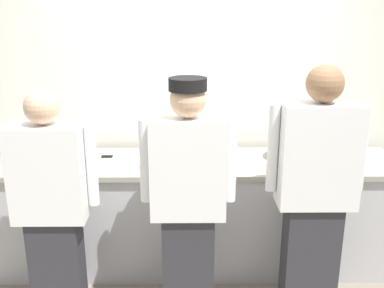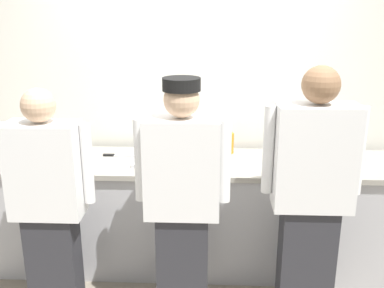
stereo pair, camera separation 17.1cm
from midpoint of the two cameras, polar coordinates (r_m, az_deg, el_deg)
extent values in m
plane|color=slate|center=(3.54, 0.96, -18.07)|extent=(9.00, 9.00, 0.00)
cube|color=silver|center=(3.79, 1.42, 6.63)|extent=(5.10, 0.10, 2.70)
cube|color=#B2B2B7|center=(3.63, 1.16, -9.21)|extent=(3.19, 0.63, 0.86)
cube|color=gray|center=(3.45, 1.20, -2.53)|extent=(3.25, 0.68, 0.04)
cube|color=#2D2D33|center=(3.18, -15.73, -14.96)|extent=(0.32, 0.20, 0.77)
cube|color=white|center=(2.88, -16.83, -3.26)|extent=(0.45, 0.24, 0.61)
cylinder|color=white|center=(3.00, -21.31, -2.29)|extent=(0.07, 0.07, 0.52)
cylinder|color=white|center=(2.84, -11.67, -2.56)|extent=(0.07, 0.07, 0.52)
sphere|color=tan|center=(2.77, -17.56, 4.78)|extent=(0.21, 0.21, 0.21)
cube|color=#2D2D33|center=(3.03, 0.47, -15.76)|extent=(0.33, 0.20, 0.79)
cube|color=white|center=(2.71, 0.51, -3.11)|extent=(0.46, 0.24, 0.63)
cylinder|color=white|center=(2.76, -4.98, -2.11)|extent=(0.07, 0.07, 0.53)
cylinder|color=white|center=(2.74, 6.09, -2.27)|extent=(0.07, 0.07, 0.53)
sphere|color=tan|center=(2.60, 0.53, 5.73)|extent=(0.21, 0.21, 0.21)
cylinder|color=black|center=(2.58, 0.54, 7.72)|extent=(0.22, 0.22, 0.07)
cube|color=#2D2D33|center=(3.14, 15.97, -14.72)|extent=(0.35, 0.20, 0.83)
cube|color=white|center=(2.83, 17.21, -1.71)|extent=(0.49, 0.24, 0.66)
cylinder|color=white|center=(2.80, 11.55, -0.76)|extent=(0.07, 0.07, 0.56)
cylinder|color=white|center=(2.94, 22.33, -0.87)|extent=(0.07, 0.07, 0.56)
sphere|color=#8C6647|center=(2.72, 18.04, 7.27)|extent=(0.23, 0.23, 0.23)
cylinder|color=white|center=(3.60, 3.54, -1.31)|extent=(0.19, 0.19, 0.01)
cylinder|color=white|center=(3.59, 3.54, -1.13)|extent=(0.19, 0.19, 0.01)
cylinder|color=white|center=(3.59, 3.54, -0.95)|extent=(0.19, 0.19, 0.01)
cylinder|color=white|center=(3.59, 3.55, -0.76)|extent=(0.19, 0.19, 0.01)
cylinder|color=white|center=(3.58, 3.55, -0.58)|extent=(0.19, 0.19, 0.01)
cylinder|color=white|center=(3.58, 3.55, -0.40)|extent=(0.19, 0.19, 0.01)
cylinder|color=#B7BABF|center=(3.55, 14.53, -1.19)|extent=(0.39, 0.39, 0.12)
cube|color=#B7BABF|center=(3.44, -2.40, -2.09)|extent=(0.46, 0.31, 0.02)
cylinder|color=#E5E066|center=(3.68, -13.65, 0.04)|extent=(0.06, 0.06, 0.18)
cone|color=#E5E066|center=(3.65, -13.77, 1.64)|extent=(0.05, 0.05, 0.04)
cylinder|color=orange|center=(3.77, -20.01, -0.36)|extent=(0.05, 0.05, 0.15)
cone|color=orange|center=(3.74, -20.15, 1.00)|extent=(0.05, 0.05, 0.04)
cylinder|color=orange|center=(3.63, 6.25, 0.09)|extent=(0.06, 0.06, 0.17)
cone|color=orange|center=(3.60, 6.30, 1.63)|extent=(0.05, 0.05, 0.04)
cylinder|color=white|center=(3.44, 4.75, -1.89)|extent=(0.11, 0.11, 0.05)
cylinder|color=orange|center=(3.44, 4.76, -1.63)|extent=(0.09, 0.09, 0.01)
cylinder|color=white|center=(3.39, -12.19, -2.55)|extent=(0.10, 0.10, 0.05)
cylinder|color=orange|center=(3.38, -12.21, -2.25)|extent=(0.09, 0.09, 0.01)
cylinder|color=white|center=(3.57, -13.71, -1.69)|extent=(0.10, 0.10, 0.04)
cylinder|color=orange|center=(3.56, -13.73, -1.47)|extent=(0.08, 0.08, 0.01)
cylinder|color=white|center=(3.73, 21.91, -1.35)|extent=(0.09, 0.09, 0.08)
cube|color=#B7BABF|center=(3.58, -7.24, -1.52)|extent=(0.19, 0.03, 0.01)
cube|color=black|center=(3.61, -9.36, -1.42)|extent=(0.09, 0.03, 0.02)
camera|label=1|loc=(0.09, -88.56, 0.45)|focal=41.37mm
camera|label=2|loc=(0.09, 91.44, -0.45)|focal=41.37mm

